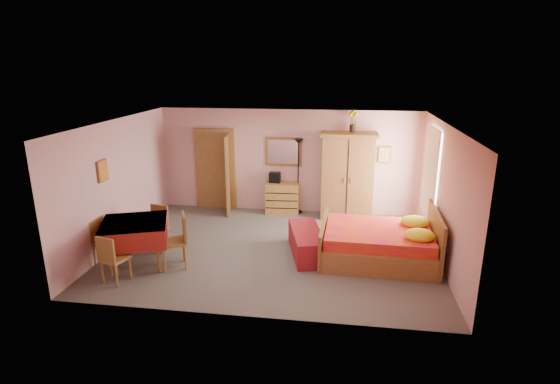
% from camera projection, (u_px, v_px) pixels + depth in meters
% --- Properties ---
extents(floor, '(6.50, 6.50, 0.00)m').
position_uv_depth(floor, '(273.00, 249.00, 8.99)').
color(floor, '#68645C').
rests_on(floor, ground).
extents(ceiling, '(6.50, 6.50, 0.00)m').
position_uv_depth(ceiling, '(273.00, 123.00, 8.25)').
color(ceiling, brown).
rests_on(ceiling, wall_back).
extents(wall_back, '(6.50, 0.10, 2.60)m').
position_uv_depth(wall_back, '(288.00, 161.00, 10.99)').
color(wall_back, '#D69B9C').
rests_on(wall_back, floor).
extents(wall_front, '(6.50, 0.10, 2.60)m').
position_uv_depth(wall_front, '(245.00, 237.00, 6.25)').
color(wall_front, '#D69B9C').
rests_on(wall_front, floor).
extents(wall_left, '(0.10, 5.00, 2.60)m').
position_uv_depth(wall_left, '(119.00, 183.00, 9.06)').
color(wall_left, '#D69B9C').
rests_on(wall_left, floor).
extents(wall_right, '(0.10, 5.00, 2.60)m').
position_uv_depth(wall_right, '(444.00, 196.00, 8.18)').
color(wall_right, '#D69B9C').
rests_on(wall_right, floor).
extents(doorway, '(1.06, 0.12, 2.15)m').
position_uv_depth(doorway, '(216.00, 170.00, 11.30)').
color(doorway, '#9E6B35').
rests_on(doorway, floor).
extents(window, '(0.08, 1.40, 1.95)m').
position_uv_depth(window, '(431.00, 172.00, 9.28)').
color(window, white).
rests_on(window, wall_right).
extents(picture_left, '(0.04, 0.32, 0.42)m').
position_uv_depth(picture_left, '(102.00, 171.00, 8.38)').
color(picture_left, orange).
rests_on(picture_left, wall_left).
extents(picture_back, '(0.30, 0.04, 0.40)m').
position_uv_depth(picture_back, '(384.00, 155.00, 10.57)').
color(picture_back, '#D8BF59').
rests_on(picture_back, wall_back).
extents(chest_of_drawers, '(0.86, 0.46, 0.79)m').
position_uv_depth(chest_of_drawers, '(282.00, 198.00, 11.06)').
color(chest_of_drawers, '#AF7D3B').
rests_on(chest_of_drawers, floor).
extents(wall_mirror, '(0.92, 0.06, 0.73)m').
position_uv_depth(wall_mirror, '(284.00, 152.00, 10.93)').
color(wall_mirror, silver).
rests_on(wall_mirror, wall_back).
extents(stereo, '(0.28, 0.21, 0.26)m').
position_uv_depth(stereo, '(275.00, 177.00, 10.99)').
color(stereo, black).
rests_on(stereo, chest_of_drawers).
extents(floor_lamp, '(0.29, 0.29, 1.90)m').
position_uv_depth(floor_lamp, '(298.00, 177.00, 10.93)').
color(floor_lamp, black).
rests_on(floor_lamp, floor).
extents(wardrobe, '(1.35, 0.71, 2.11)m').
position_uv_depth(wardrobe, '(347.00, 176.00, 10.57)').
color(wardrobe, '#9C6535').
rests_on(wardrobe, floor).
extents(sunflower_vase, '(0.21, 0.21, 0.51)m').
position_uv_depth(sunflower_vase, '(353.00, 121.00, 10.28)').
color(sunflower_vase, yellow).
rests_on(sunflower_vase, wardrobe).
extents(bed, '(2.27, 1.81, 1.02)m').
position_uv_depth(bed, '(378.00, 234.00, 8.43)').
color(bed, red).
rests_on(bed, floor).
extents(bench, '(0.90, 1.60, 0.50)m').
position_uv_depth(bench, '(307.00, 243.00, 8.70)').
color(bench, maroon).
rests_on(bench, floor).
extents(dining_table, '(1.50, 1.50, 0.86)m').
position_uv_depth(dining_table, '(136.00, 243.00, 8.21)').
color(dining_table, maroon).
rests_on(dining_table, floor).
extents(chair_south, '(0.50, 0.50, 0.88)m').
position_uv_depth(chair_south, '(115.00, 258.00, 7.58)').
color(chair_south, '#A87538').
rests_on(chair_south, floor).
extents(chair_north, '(0.49, 0.49, 0.90)m').
position_uv_depth(chair_north, '(155.00, 228.00, 8.89)').
color(chair_north, '#AA7339').
rests_on(chair_north, floor).
extents(chair_west, '(0.40, 0.40, 0.86)m').
position_uv_depth(chair_west, '(105.00, 241.00, 8.31)').
color(chair_west, '#986033').
rests_on(chair_west, floor).
extents(chair_east, '(0.61, 0.61, 1.02)m').
position_uv_depth(chair_east, '(173.00, 241.00, 8.10)').
color(chair_east, '#AC7E3A').
rests_on(chair_east, floor).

